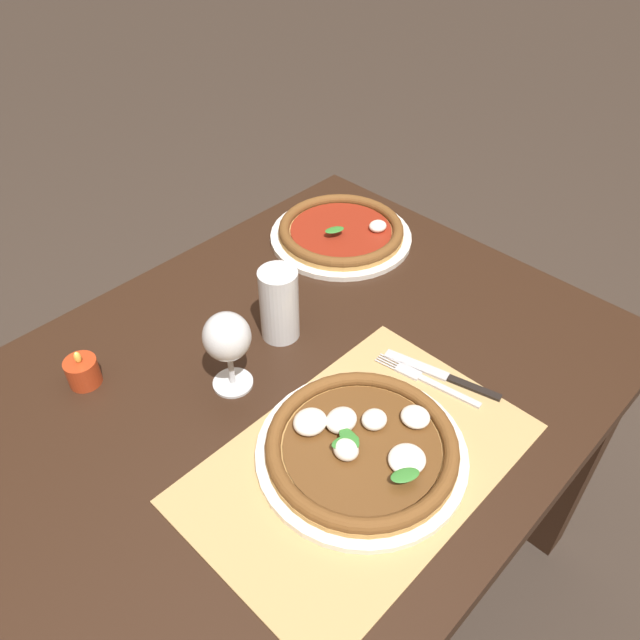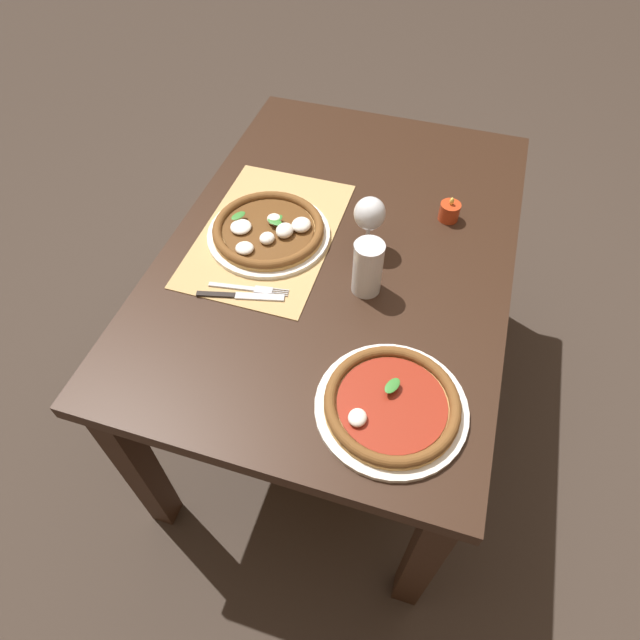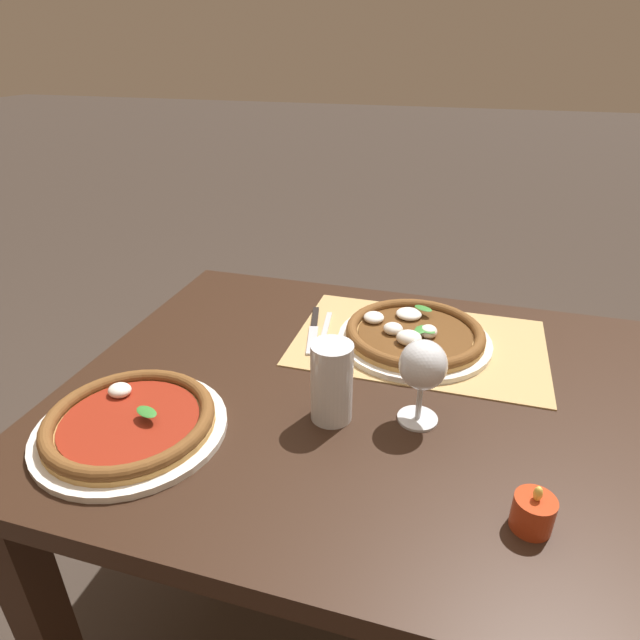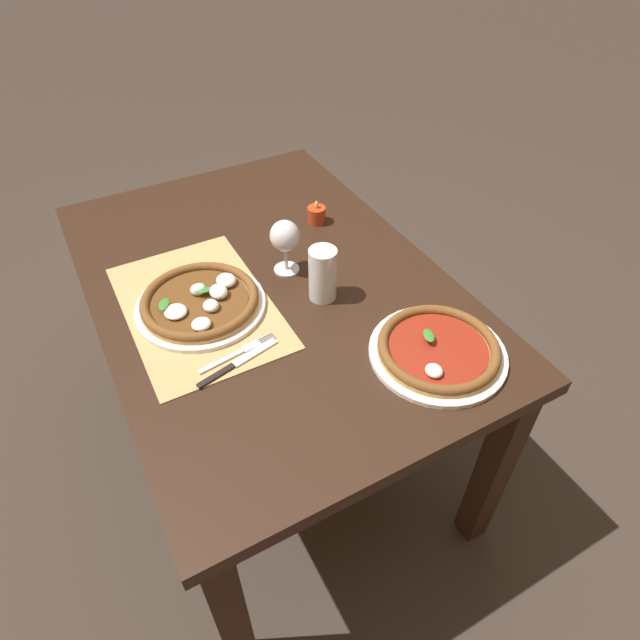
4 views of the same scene
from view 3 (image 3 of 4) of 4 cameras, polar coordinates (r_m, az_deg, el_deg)
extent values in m
plane|color=#382D26|center=(1.56, 7.57, -30.69)|extent=(24.00, 24.00, 0.00)
cube|color=black|center=(1.02, 10.08, -8.96)|extent=(1.31, 0.89, 0.04)
cube|color=black|center=(1.68, -9.85, -8.07)|extent=(0.07, 0.07, 0.70)
cube|color=black|center=(1.25, -26.96, -27.77)|extent=(0.07, 0.07, 0.70)
cube|color=tan|center=(1.18, 10.52, -2.35)|extent=(0.53, 0.35, 0.00)
cylinder|color=silver|center=(1.17, 10.01, -2.12)|extent=(0.33, 0.33, 0.01)
cylinder|color=tan|center=(1.17, 10.05, -1.65)|extent=(0.30, 0.30, 0.01)
torus|color=brown|center=(1.16, 10.09, -1.23)|extent=(0.30, 0.30, 0.02)
cylinder|color=brown|center=(1.16, 10.08, -1.37)|extent=(0.24, 0.24, 0.00)
ellipsoid|color=white|center=(1.15, 11.72, -1.23)|extent=(0.04, 0.04, 0.03)
ellipsoid|color=white|center=(1.15, 7.80, -0.93)|extent=(0.04, 0.04, 0.02)
ellipsoid|color=white|center=(1.11, 9.47, -1.89)|extent=(0.05, 0.05, 0.03)
ellipsoid|color=white|center=(1.19, 5.76, 0.27)|extent=(0.05, 0.05, 0.02)
ellipsoid|color=white|center=(1.08, 11.03, -3.05)|extent=(0.06, 0.05, 0.03)
ellipsoid|color=white|center=(1.22, 9.46, 0.64)|extent=(0.06, 0.06, 0.02)
ellipsoid|color=#337A2D|center=(1.23, 10.97, 1.23)|extent=(0.05, 0.04, 0.00)
ellipsoid|color=#337A2D|center=(1.14, 10.72, -0.99)|extent=(0.04, 0.05, 0.00)
ellipsoid|color=#337A2D|center=(1.14, 11.19, -1.04)|extent=(0.05, 0.04, 0.00)
cylinder|color=silver|center=(0.97, -19.48, -10.88)|extent=(0.32, 0.32, 0.01)
cylinder|color=tan|center=(0.96, -19.58, -10.36)|extent=(0.28, 0.28, 0.01)
torus|color=brown|center=(0.95, -19.67, -9.90)|extent=(0.28, 0.28, 0.02)
cylinder|color=maroon|center=(0.96, -19.64, -10.05)|extent=(0.23, 0.23, 0.00)
ellipsoid|color=white|center=(1.02, -20.58, -7.02)|extent=(0.04, 0.04, 0.02)
ellipsoid|color=#337A2D|center=(0.93, -18.01, -9.29)|extent=(0.05, 0.04, 0.00)
cylinder|color=silver|center=(0.96, 10.35, -10.29)|extent=(0.07, 0.07, 0.00)
cylinder|color=silver|center=(0.93, 10.53, -8.60)|extent=(0.01, 0.01, 0.06)
ellipsoid|color=silver|center=(0.89, 10.94, -4.71)|extent=(0.08, 0.08, 0.08)
ellipsoid|color=#C17019|center=(0.90, 10.88, -5.26)|extent=(0.07, 0.07, 0.05)
cylinder|color=silver|center=(0.91, 1.26, -6.65)|extent=(0.07, 0.07, 0.15)
cylinder|color=black|center=(0.91, 1.25, -7.40)|extent=(0.07, 0.07, 0.12)
cylinder|color=silver|center=(0.88, 1.29, -3.87)|extent=(0.07, 0.07, 0.02)
cube|color=#B7B7BC|center=(1.22, 0.72, -0.47)|extent=(0.03, 0.12, 0.00)
cube|color=#B7B7BC|center=(1.15, 0.24, -2.33)|extent=(0.03, 0.05, 0.00)
cylinder|color=#B7B7BC|center=(1.12, -0.50, -3.38)|extent=(0.01, 0.04, 0.00)
cylinder|color=#B7B7BC|center=(1.12, -0.20, -3.41)|extent=(0.01, 0.04, 0.00)
cylinder|color=#B7B7BC|center=(1.12, 0.11, -3.43)|extent=(0.01, 0.04, 0.00)
cylinder|color=#B7B7BC|center=(1.12, 0.41, -3.45)|extent=(0.01, 0.04, 0.00)
cube|color=black|center=(1.25, -0.53, 0.29)|extent=(0.04, 0.10, 0.01)
cube|color=#B7B7BC|center=(1.16, -0.83, -2.16)|extent=(0.05, 0.12, 0.00)
cylinder|color=#B23819|center=(0.81, 21.76, -18.58)|extent=(0.06, 0.06, 0.05)
cylinder|color=silver|center=(0.81, 21.67, -18.95)|extent=(0.04, 0.04, 0.03)
ellipsoid|color=#F9C64C|center=(0.78, 22.23, -16.79)|extent=(0.01, 0.01, 0.02)
camera|label=1|loc=(1.44, 37.55, 31.73)|focal=35.00mm
camera|label=2|loc=(1.27, -56.99, 35.88)|focal=30.00mm
camera|label=4|loc=(1.70, -31.81, 35.35)|focal=30.00mm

